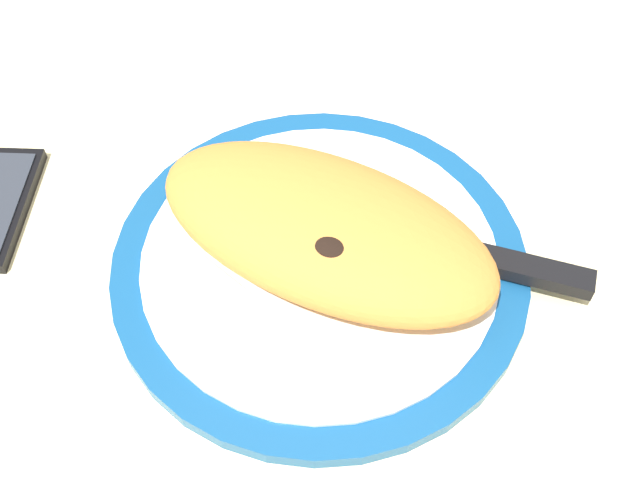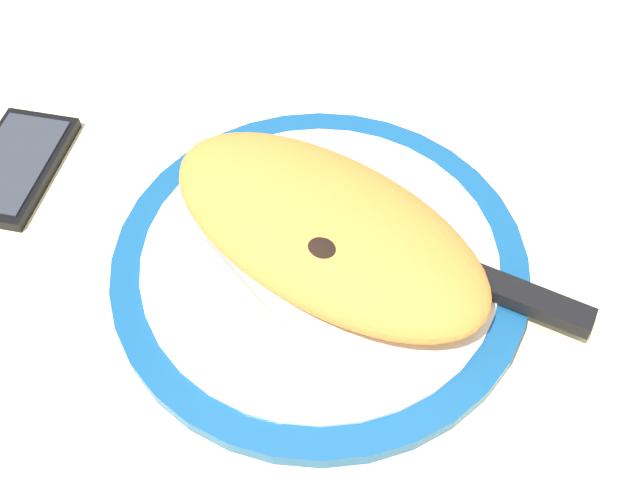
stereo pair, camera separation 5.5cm
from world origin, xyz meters
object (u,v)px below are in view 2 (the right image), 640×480
at_px(calzone, 323,227).
at_px(smartphone, 15,166).
at_px(knife, 480,281).
at_px(plate, 320,262).
at_px(fork, 276,330).

bearing_deg(calzone, smartphone, -155.35).
bearing_deg(knife, calzone, -150.87).
xyz_separation_m(plate, knife, (0.10, 0.06, 0.01)).
xyz_separation_m(fork, smartphone, (-0.28, -0.04, -0.01)).
bearing_deg(calzone, knife, 29.13).
height_order(calzone, knife, calzone).
distance_m(calzone, knife, 0.12).
height_order(calzone, smartphone, calzone).
bearing_deg(calzone, fork, -70.05).
distance_m(plate, smartphone, 0.28).
bearing_deg(knife, smartphone, -154.01).
bearing_deg(smartphone, knife, 25.99).
distance_m(fork, smartphone, 0.28).
bearing_deg(fork, plate, 109.55).
relative_size(calzone, fork, 1.63).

